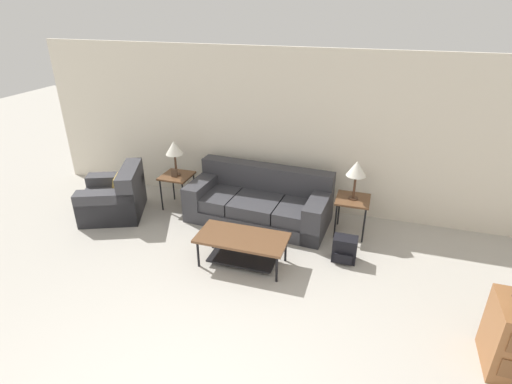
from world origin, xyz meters
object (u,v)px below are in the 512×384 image
object	(u,v)px
coffee_table	(242,244)
side_table_right	(353,203)
table_lamp_right	(357,169)
backpack	(345,249)
table_lamp_left	(174,149)
side_table_left	(177,179)
armchair	(115,198)
couch	(259,203)

from	to	relation	value
coffee_table	side_table_right	distance (m)	1.80
table_lamp_right	backpack	size ratio (longest dim) A/B	1.67
table_lamp_left	backpack	xyz separation A→B (m)	(2.88, -0.75, -0.88)
side_table_right	table_lamp_left	xyz separation A→B (m)	(-2.88, -0.00, 0.53)
backpack	side_table_right	bearing A→B (deg)	89.96
side_table_left	backpack	xyz separation A→B (m)	(2.88, -0.75, -0.35)
coffee_table	side_table_left	xyz separation A→B (m)	(-1.59, 1.24, 0.21)
coffee_table	side_table_right	world-z (taller)	side_table_right
armchair	table_lamp_right	bearing A→B (deg)	8.30
side_table_left	side_table_right	distance (m)	2.88
armchair	table_lamp_right	world-z (taller)	table_lamp_right
side_table_left	side_table_right	size ratio (longest dim) A/B	1.00
coffee_table	table_lamp_right	size ratio (longest dim) A/B	2.02
couch	side_table_right	bearing A→B (deg)	0.03
armchair	coffee_table	size ratio (longest dim) A/B	1.04
couch	side_table_left	world-z (taller)	couch
side_table_right	backpack	size ratio (longest dim) A/B	1.66
side_table_right	coffee_table	bearing A→B (deg)	-136.25
coffee_table	side_table_right	xyz separation A→B (m)	(1.29, 1.24, 0.21)
side_table_right	backpack	world-z (taller)	side_table_right
couch	backpack	bearing A→B (deg)	-27.36
coffee_table	table_lamp_left	distance (m)	2.15
side_table_right	table_lamp_left	bearing A→B (deg)	-180.00
couch	side_table_left	xyz separation A→B (m)	(-1.45, 0.00, 0.23)
couch	table_lamp_right	distance (m)	1.63
coffee_table	backpack	xyz separation A→B (m)	(1.29, 0.49, -0.14)
couch	table_lamp_right	world-z (taller)	table_lamp_right
armchair	side_table_right	world-z (taller)	armchair
couch	armchair	distance (m)	2.37
coffee_table	side_table_left	bearing A→B (deg)	142.14
table_lamp_left	backpack	bearing A→B (deg)	-14.49
side_table_left	side_table_right	bearing A→B (deg)	0.00
couch	side_table_right	size ratio (longest dim) A/B	3.87
couch	coffee_table	xyz separation A→B (m)	(0.15, -1.24, 0.02)
table_lamp_left	table_lamp_right	bearing A→B (deg)	0.00
table_lamp_right	table_lamp_left	bearing A→B (deg)	180.00
armchair	side_table_right	xyz separation A→B (m)	(3.74, 0.55, 0.23)
side_table_left	couch	bearing A→B (deg)	-0.03
coffee_table	side_table_right	size ratio (longest dim) A/B	2.04
table_lamp_left	table_lamp_right	size ratio (longest dim) A/B	1.00
couch	coffee_table	world-z (taller)	couch
table_lamp_right	armchair	bearing A→B (deg)	-171.70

